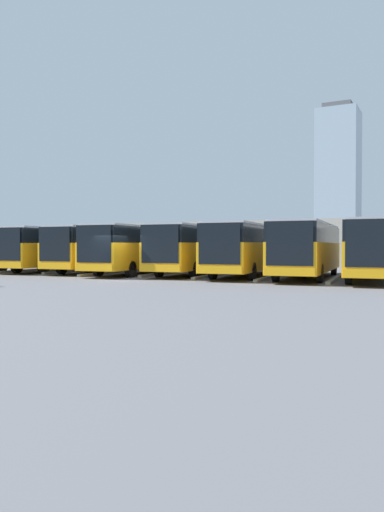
% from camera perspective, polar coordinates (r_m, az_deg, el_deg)
% --- Properties ---
extents(ground_plane, '(600.00, 600.00, 0.00)m').
position_cam_1_polar(ground_plane, '(28.76, -8.39, -2.66)').
color(ground_plane, '#5B5B60').
extents(bus_0, '(3.68, 12.29, 3.23)m').
position_cam_1_polar(bus_0, '(29.47, 20.16, 0.89)').
color(bus_0, orange).
rests_on(bus_0, ground_plane).
extents(curb_divider_0, '(0.79, 5.87, 0.15)m').
position_cam_1_polar(curb_divider_0, '(28.04, 15.90, -2.63)').
color(curb_divider_0, '#9E9E99').
rests_on(curb_divider_0, ground_plane).
extents(bus_1, '(3.68, 12.29, 3.23)m').
position_cam_1_polar(bus_1, '(30.24, 13.11, 0.94)').
color(bus_1, orange).
rests_on(bus_1, ground_plane).
extents(curb_divider_1, '(0.79, 5.87, 0.15)m').
position_cam_1_polar(curb_divider_1, '(29.09, 8.65, -2.47)').
color(curb_divider_1, '#9E9E99').
rests_on(curb_divider_1, ground_plane).
extents(bus_2, '(3.68, 12.29, 3.23)m').
position_cam_1_polar(bus_2, '(31.54, 6.55, 0.97)').
color(bus_2, orange).
rests_on(bus_2, ground_plane).
extents(curb_divider_2, '(0.79, 5.87, 0.15)m').
position_cam_1_polar(curb_divider_2, '(30.66, 2.09, -2.27)').
color(curb_divider_2, '#9E9E99').
rests_on(curb_divider_2, ground_plane).
extents(bus_3, '(3.68, 12.29, 3.23)m').
position_cam_1_polar(bus_3, '(33.34, 0.69, 0.98)').
color(bus_3, orange).
rests_on(bus_3, ground_plane).
extents(curb_divider_3, '(0.79, 5.87, 0.15)m').
position_cam_1_polar(curb_divider_3, '(32.69, -3.65, -2.06)').
color(curb_divider_3, '#9E9E99').
rests_on(curb_divider_3, ground_plane).
extents(bus_4, '(3.68, 12.29, 3.23)m').
position_cam_1_polar(bus_4, '(34.25, -5.74, 0.98)').
color(bus_4, orange).
rests_on(bus_4, ground_plane).
extents(curb_divider_4, '(0.79, 5.87, 0.15)m').
position_cam_1_polar(curb_divider_4, '(33.90, -10.05, -1.96)').
color(curb_divider_4, '#9E9E99').
rests_on(curb_divider_4, ground_plane).
extents(bus_5, '(3.68, 12.29, 3.23)m').
position_cam_1_polar(bus_5, '(37.13, -9.88, 0.98)').
color(bus_5, orange).
rests_on(bus_5, ground_plane).
extents(curb_divider_5, '(0.79, 5.87, 0.15)m').
position_cam_1_polar(curb_divider_5, '(36.95, -13.87, -1.72)').
color(curb_divider_5, '#9E9E99').
rests_on(curb_divider_5, ground_plane).
extents(bus_6, '(3.68, 12.29, 3.23)m').
position_cam_1_polar(bus_6, '(39.22, -14.59, 0.97)').
color(bus_6, orange).
rests_on(bus_6, ground_plane).
extents(curb_divider_6, '(0.79, 5.87, 0.15)m').
position_cam_1_polar(curb_divider_6, '(39.25, -18.37, -1.58)').
color(curb_divider_6, '#9E9E99').
rests_on(curb_divider_6, ground_plane).
extents(bus_7, '(3.68, 12.29, 3.23)m').
position_cam_1_polar(bus_7, '(41.65, -18.66, 0.95)').
color(bus_7, orange).
rests_on(bus_7, ground_plane).
extents(station_building, '(27.83, 12.46, 4.23)m').
position_cam_1_polar(station_building, '(49.94, 7.43, 1.42)').
color(station_building, '#A8A399').
rests_on(station_building, ground_plane).
extents(office_tower, '(16.60, 16.60, 61.11)m').
position_cam_1_polar(office_tower, '(220.35, 16.37, 8.40)').
color(office_tower, '#93A8B7').
rests_on(office_tower, ground_plane).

